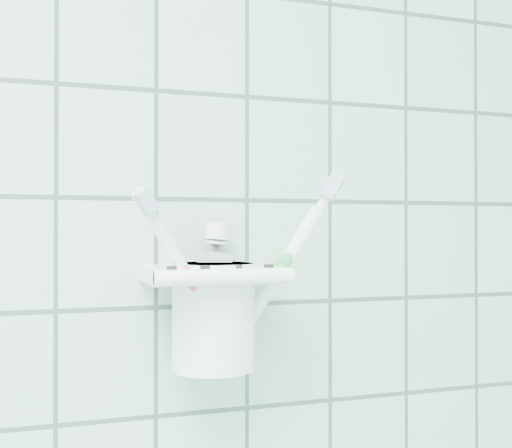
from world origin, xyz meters
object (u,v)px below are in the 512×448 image
cup (213,312)px  toothbrush_blue (218,263)px  toothpaste_tube (207,279)px  holder_bracket (212,275)px  toothbrush_pink (235,259)px  toothbrush_orange (225,251)px

cup → toothbrush_blue: (0.01, 0.01, 0.05)m
toothpaste_tube → holder_bracket: bearing=-75.4°
holder_bracket → toothbrush_pink: 0.03m
holder_bracket → cup: same height
holder_bracket → toothbrush_blue: bearing=52.4°
holder_bracket → toothbrush_blue: toothbrush_blue is taller
cup → toothbrush_pink: size_ratio=0.55×
toothbrush_blue → toothbrush_orange: 0.02m
toothpaste_tube → cup: bearing=-67.2°
toothbrush_orange → toothpaste_tube: (-0.02, 0.02, -0.03)m
cup → toothbrush_pink: 0.06m
toothbrush_orange → toothbrush_blue: bearing=170.7°
cup → toothbrush_orange: bearing=17.8°
toothbrush_pink → toothbrush_blue: bearing=117.3°
holder_bracket → toothbrush_orange: (0.02, 0.01, 0.02)m
holder_bracket → toothpaste_tube: bearing=88.0°
toothbrush_orange → cup: bearing=-129.7°
toothbrush_orange → toothpaste_tube: toothbrush_orange is taller
holder_bracket → toothpaste_tube: (0.00, 0.02, -0.01)m
toothbrush_orange → toothpaste_tube: size_ratio=1.48×
toothbrush_blue → toothpaste_tube: (-0.01, 0.01, -0.02)m
holder_bracket → toothbrush_pink: bearing=-2.1°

